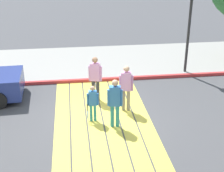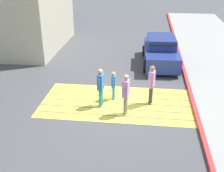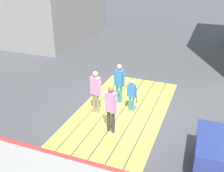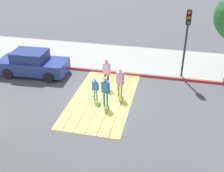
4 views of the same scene
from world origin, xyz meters
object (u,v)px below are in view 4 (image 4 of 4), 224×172
Objects in this scene: car_parked_near_curb at (33,64)px; pedestrian_adult_trailing at (107,71)px; pedestrian_adult_side at (120,81)px; pedestrian_child_with_racket at (95,88)px; pedestrian_adult_lead at (106,89)px; traffic_light_corner at (187,31)px.

pedestrian_adult_trailing is (0.56, 4.96, 0.27)m from car_parked_near_curb.
pedestrian_adult_trailing reaches higher than pedestrian_adult_side.
pedestrian_child_with_racket is (1.60, -0.23, -0.27)m from pedestrian_adult_trailing.
car_parked_near_curb is 6.16m from pedestrian_adult_side.
pedestrian_adult_lead reaches higher than car_parked_near_curb.
pedestrian_adult_trailing reaches higher than pedestrian_adult_lead.
pedestrian_adult_side is at bearing 116.60° from pedestrian_child_with_racket.
car_parked_near_curb is 4.99m from pedestrian_adult_trailing.
pedestrian_adult_trailing is at bearing -134.71° from pedestrian_adult_side.
car_parked_near_curb is at bearing -104.58° from pedestrian_adult_side.
pedestrian_child_with_racket is at bearing -8.19° from pedestrian_adult_trailing.
pedestrian_child_with_racket is at bearing -50.35° from traffic_light_corner.
pedestrian_adult_lead is 0.86m from pedestrian_child_with_racket.
traffic_light_corner is 2.54× the size of pedestrian_adult_lead.
pedestrian_adult_lead is at bearing -42.39° from traffic_light_corner.
pedestrian_adult_side is (3.13, -3.29, -2.04)m from traffic_light_corner.
traffic_light_corner reaches higher than pedestrian_adult_lead.
pedestrian_adult_trailing is at bearing -167.52° from pedestrian_adult_lead.
car_parked_near_curb is 2.62× the size of pedestrian_adult_lead.
pedestrian_adult_lead is at bearing 56.53° from pedestrian_child_with_racket.
pedestrian_child_with_racket is (3.74, -4.52, -2.31)m from traffic_light_corner.
car_parked_near_curb is 2.53× the size of pedestrian_adult_trailing.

